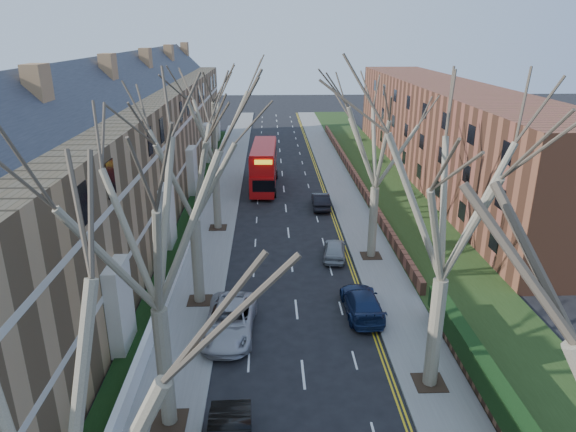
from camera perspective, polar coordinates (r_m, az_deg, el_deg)
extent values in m
cube|color=slate|center=(52.57, -7.03, 2.98)|extent=(3.00, 102.00, 0.12)
cube|color=slate|center=(52.91, 6.05, 3.13)|extent=(3.00, 102.00, 0.12)
cube|color=#9C794F|center=(45.07, -18.08, 5.80)|extent=(9.00, 78.00, 10.00)
cube|color=#2A2C33|center=(44.09, -18.93, 13.37)|extent=(4.67, 78.00, 4.67)
cube|color=beige|center=(44.43, -12.33, 4.13)|extent=(0.12, 78.00, 0.35)
cube|color=beige|center=(43.64, -12.67, 8.55)|extent=(0.12, 78.00, 0.35)
cube|color=brown|center=(58.26, 17.08, 8.93)|extent=(8.00, 54.00, 10.00)
cube|color=brown|center=(56.82, 7.22, 4.80)|extent=(0.35, 54.00, 0.90)
cube|color=white|center=(45.01, -9.94, 0.65)|extent=(0.30, 78.00, 1.00)
cube|color=#203413|center=(53.70, 10.82, 3.24)|extent=(6.00, 102.00, 0.06)
cylinder|color=#726A51|center=(21.62, -13.54, -16.07)|extent=(0.64, 0.64, 5.25)
cube|color=#2D2116|center=(23.23, -12.99, -21.30)|extent=(1.40, 1.40, 0.05)
cylinder|color=#726A51|center=(30.20, -10.04, -5.05)|extent=(0.64, 0.64, 5.07)
cube|color=#2D2116|center=(31.34, -9.77, -9.24)|extent=(1.40, 1.40, 0.05)
cylinder|color=#726A51|center=(41.29, -7.95, 2.10)|extent=(0.60, 0.60, 5.25)
cube|color=#2D2116|center=(42.15, -7.78, -1.28)|extent=(1.40, 1.40, 0.05)
cylinder|color=#726A51|center=(23.95, 16.01, -12.43)|extent=(0.64, 0.64, 5.25)
cube|color=#2D2116|center=(25.41, 15.43, -17.42)|extent=(1.40, 1.40, 0.05)
cylinder|color=#726A51|center=(36.16, 9.42, -0.74)|extent=(0.60, 0.60, 5.07)
cube|color=#2D2116|center=(37.11, 9.20, -4.38)|extent=(1.40, 1.40, 0.05)
cube|color=#B80D0E|center=(52.63, -2.68, 4.62)|extent=(2.72, 10.32, 2.05)
cube|color=#B80D0E|center=(52.15, -2.71, 6.69)|extent=(2.70, 9.81, 1.86)
cube|color=black|center=(52.52, -2.68, 5.06)|extent=(2.71, 9.50, 0.84)
cube|color=black|center=(52.13, -2.71, 6.79)|extent=(2.70, 9.30, 0.84)
imported|color=#ABAAAF|center=(27.87, -6.51, -11.49)|extent=(2.90, 5.76, 1.56)
imported|color=#15244C|center=(29.84, 8.22, -9.47)|extent=(2.08, 4.92, 1.41)
imported|color=gray|center=(36.53, 5.20, -3.71)|extent=(2.05, 4.00, 1.30)
imported|color=black|center=(46.67, 3.67, 1.72)|extent=(1.56, 4.28, 1.40)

